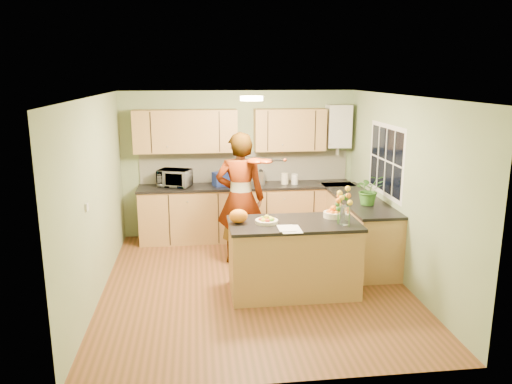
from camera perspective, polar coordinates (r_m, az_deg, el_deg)
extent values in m
plane|color=brown|center=(6.88, -0.19, -10.41)|extent=(4.50, 4.50, 0.00)
cube|color=silver|center=(6.30, -0.20, 10.88)|extent=(4.00, 4.50, 0.02)
cube|color=gray|center=(8.67, -1.94, 3.23)|extent=(4.00, 0.02, 2.50)
cube|color=gray|center=(4.34, 3.31, -7.17)|extent=(4.00, 0.02, 2.50)
cube|color=gray|center=(6.56, -17.83, -0.72)|extent=(0.02, 4.50, 2.50)
cube|color=gray|center=(6.99, 16.31, 0.24)|extent=(0.02, 4.50, 2.50)
cube|color=#A07A40|center=(8.56, -1.05, -2.38)|extent=(3.60, 0.60, 0.90)
cube|color=black|center=(8.44, -1.06, 0.68)|extent=(3.64, 0.62, 0.04)
cube|color=#A07A40|center=(7.86, 11.51, -4.11)|extent=(0.60, 2.20, 0.90)
cube|color=black|center=(7.73, 11.60, -0.79)|extent=(0.62, 2.24, 0.04)
cube|color=silver|center=(8.67, -1.27, 2.91)|extent=(3.60, 0.02, 0.52)
cube|color=#A07A40|center=(8.38, -8.05, 6.91)|extent=(1.70, 0.34, 0.70)
cube|color=#A07A40|center=(8.53, 3.87, 7.12)|extent=(1.20, 0.34, 0.70)
cube|color=silver|center=(8.73, 9.40, 7.45)|extent=(0.40, 0.30, 0.72)
cylinder|color=silver|center=(8.78, 9.30, 4.85)|extent=(0.06, 0.06, 0.20)
cube|color=silver|center=(7.48, 14.64, 3.51)|extent=(0.01, 1.30, 1.05)
cube|color=black|center=(7.47, 14.61, 3.51)|extent=(0.01, 1.18, 0.92)
cube|color=silver|center=(5.97, -18.77, -1.64)|extent=(0.02, 0.09, 0.09)
cylinder|color=#FFEABF|center=(6.60, -0.51, 10.65)|extent=(0.30, 0.30, 0.06)
cylinder|color=silver|center=(6.60, -0.51, 10.91)|extent=(0.10, 0.10, 0.02)
cube|color=#A07A40|center=(6.49, 4.29, -7.63)|extent=(1.61, 0.81, 0.91)
cube|color=black|center=(6.33, 4.36, -3.62)|extent=(1.65, 0.85, 0.04)
cylinder|color=beige|center=(6.26, 1.22, -3.38)|extent=(0.29, 0.29, 0.04)
cylinder|color=beige|center=(6.58, 8.82, -2.57)|extent=(0.26, 0.26, 0.07)
cylinder|color=silver|center=(6.27, 10.10, -2.65)|extent=(0.12, 0.12, 0.24)
ellipsoid|color=orange|center=(6.25, -2.02, -2.77)|extent=(0.25, 0.22, 0.18)
cube|color=white|center=(6.03, 3.98, -4.25)|extent=(0.24, 0.33, 0.01)
imported|color=tan|center=(7.35, -1.80, -0.72)|extent=(0.78, 0.57, 1.97)
imported|color=silver|center=(8.41, -9.28, 1.59)|extent=(0.61, 0.51, 0.29)
cube|color=navy|center=(8.39, -3.92, 1.50)|extent=(0.34, 0.29, 0.23)
cylinder|color=silver|center=(8.46, 0.54, 1.62)|extent=(0.16, 0.16, 0.22)
sphere|color=black|center=(8.43, 0.54, 2.63)|extent=(0.08, 0.08, 0.08)
cylinder|color=beige|center=(8.51, 3.31, 1.54)|extent=(0.15, 0.15, 0.19)
cylinder|color=silver|center=(8.50, 4.45, 1.47)|extent=(0.13, 0.13, 0.18)
imported|color=#326822|center=(7.29, 12.80, 0.27)|extent=(0.40, 0.35, 0.45)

